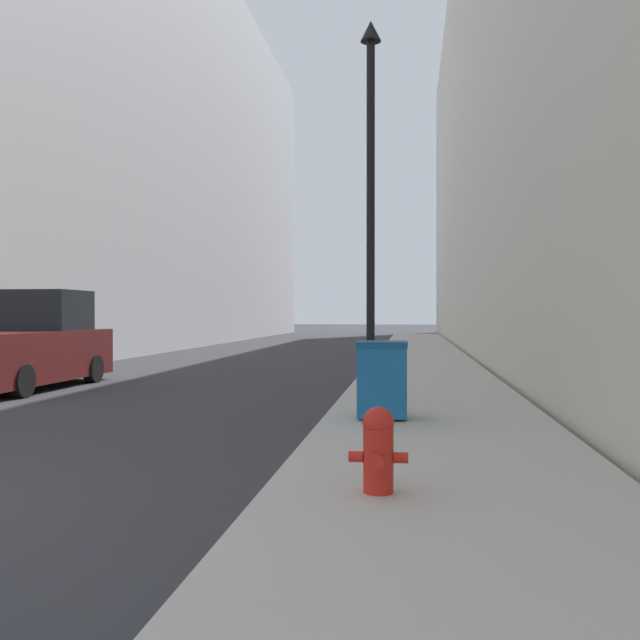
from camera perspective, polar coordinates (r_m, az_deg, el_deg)
The scene contains 7 objects.
sidewalk_right at distance 22.49m, azimuth 8.24°, elevation -3.40°, with size 3.20×60.00×0.13m.
building_left_glass at distance 35.46m, azimuth -20.46°, elevation 14.56°, with size 12.00×60.00×20.44m.
building_right_stone at distance 32.57m, azimuth 22.21°, elevation 15.27°, with size 12.00×60.00×19.83m.
fire_hydrant at distance 5.95m, azimuth 4.69°, elevation -10.14°, with size 0.49×0.38×0.71m.
trash_bin at distance 10.06m, azimuth 5.03°, elevation -4.70°, with size 0.70×0.69×1.08m.
lamppost at distance 12.72m, azimuth 4.07°, elevation 10.30°, with size 0.36×0.36×6.60m.
pickup_truck at distance 16.60m, azimuth -22.85°, elevation -2.01°, with size 2.25×4.94×2.12m.
Camera 1 is at (5.41, -4.44, 1.60)m, focal length 40.00 mm.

